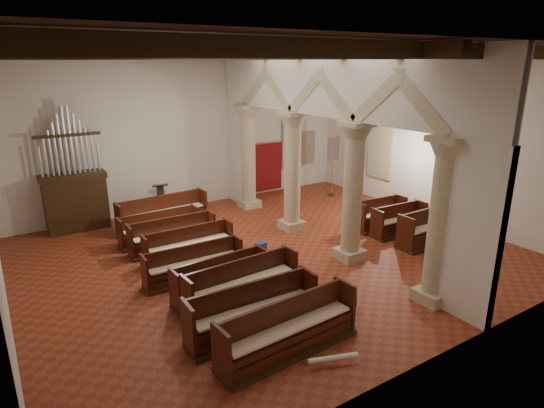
% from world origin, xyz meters
% --- Properties ---
extents(floor, '(14.00, 14.00, 0.00)m').
position_xyz_m(floor, '(0.00, 0.00, 0.00)').
color(floor, brown).
rests_on(floor, ground).
extents(ceiling, '(14.00, 14.00, 0.00)m').
position_xyz_m(ceiling, '(0.00, 0.00, 6.00)').
color(ceiling, '#321F10').
rests_on(ceiling, wall_back).
extents(wall_back, '(14.00, 0.02, 6.00)m').
position_xyz_m(wall_back, '(0.00, 6.00, 3.00)').
color(wall_back, silver).
rests_on(wall_back, floor).
extents(wall_front, '(14.00, 0.02, 6.00)m').
position_xyz_m(wall_front, '(0.00, -6.00, 3.00)').
color(wall_front, silver).
rests_on(wall_front, floor).
extents(wall_right, '(0.02, 12.00, 6.00)m').
position_xyz_m(wall_right, '(7.00, 0.00, 3.00)').
color(wall_right, silver).
rests_on(wall_right, floor).
extents(ceiling_beams, '(13.80, 11.80, 0.30)m').
position_xyz_m(ceiling_beams, '(0.00, 0.00, 5.82)').
color(ceiling_beams, black).
rests_on(ceiling_beams, wall_back).
extents(arcade, '(0.90, 11.90, 6.00)m').
position_xyz_m(arcade, '(1.80, 0.00, 3.56)').
color(arcade, '#BEB68D').
rests_on(arcade, floor).
extents(window_right_a, '(0.03, 1.00, 2.20)m').
position_xyz_m(window_right_a, '(6.98, -1.50, 2.20)').
color(window_right_a, '#367A5A').
rests_on(window_right_a, wall_right).
extents(window_right_b, '(0.03, 1.00, 2.20)m').
position_xyz_m(window_right_b, '(6.98, 2.50, 2.20)').
color(window_right_b, '#367A5A').
rests_on(window_right_b, wall_right).
extents(window_back, '(1.00, 0.03, 2.20)m').
position_xyz_m(window_back, '(5.00, 5.98, 2.20)').
color(window_back, '#367A5A').
rests_on(window_back, wall_back).
extents(pipe_organ, '(2.10, 0.85, 4.40)m').
position_xyz_m(pipe_organ, '(-4.50, 5.50, 1.37)').
color(pipe_organ, black).
rests_on(pipe_organ, floor).
extents(lectern, '(0.59, 0.61, 1.32)m').
position_xyz_m(lectern, '(-1.56, 5.31, 0.54)').
color(lectern, '#351B10').
rests_on(lectern, floor).
extents(dossal_curtain, '(1.80, 0.07, 2.17)m').
position_xyz_m(dossal_curtain, '(3.50, 5.92, 1.17)').
color(dossal_curtain, maroon).
rests_on(dossal_curtain, floor).
extents(processional_banner, '(0.63, 0.80, 2.74)m').
position_xyz_m(processional_banner, '(5.66, 3.97, 0.84)').
color(processional_banner, black).
rests_on(processional_banner, floor).
extents(hymnal_box_a, '(0.28, 0.23, 0.28)m').
position_xyz_m(hymnal_box_a, '(-0.19, -3.71, 0.24)').
color(hymnal_box_a, navy).
rests_on(hymnal_box_a, floor).
extents(hymnal_box_b, '(0.42, 0.38, 0.36)m').
position_xyz_m(hymnal_box_b, '(-1.30, -2.58, 0.28)').
color(hymnal_box_b, '#151696').
rests_on(hymnal_box_b, floor).
extents(hymnal_box_c, '(0.31, 0.27, 0.28)m').
position_xyz_m(hymnal_box_c, '(-0.25, 0.19, 0.24)').
color(hymnal_box_c, navy).
rests_on(hymnal_box_c, floor).
extents(tube_heater_a, '(0.98, 0.43, 0.10)m').
position_xyz_m(tube_heater_a, '(-1.85, -5.10, 0.16)').
color(tube_heater_a, white).
rests_on(tube_heater_a, floor).
extents(tube_heater_b, '(0.99, 0.38, 0.10)m').
position_xyz_m(tube_heater_b, '(-1.62, -4.11, 0.16)').
color(tube_heater_b, silver).
rests_on(tube_heater_b, floor).
extents(nave_pew_0, '(3.18, 0.92, 1.11)m').
position_xyz_m(nave_pew_0, '(-2.33, -4.30, 0.37)').
color(nave_pew_0, black).
rests_on(nave_pew_0, floor).
extents(nave_pew_1, '(2.97, 0.83, 1.14)m').
position_xyz_m(nave_pew_1, '(-2.60, -3.34, 0.38)').
color(nave_pew_1, black).
rests_on(nave_pew_1, floor).
extents(nave_pew_2, '(3.00, 0.88, 1.07)m').
position_xyz_m(nave_pew_2, '(-2.15, -2.07, 0.35)').
color(nave_pew_2, black).
rests_on(nave_pew_2, floor).
extents(nave_pew_3, '(2.56, 0.82, 1.01)m').
position_xyz_m(nave_pew_3, '(-2.43, -1.47, 0.33)').
color(nave_pew_3, black).
rests_on(nave_pew_3, floor).
extents(nave_pew_4, '(2.72, 0.70, 0.96)m').
position_xyz_m(nave_pew_4, '(-2.64, -0.27, 0.32)').
color(nave_pew_4, black).
rests_on(nave_pew_4, floor).
extents(nave_pew_5, '(2.69, 0.65, 0.97)m').
position_xyz_m(nave_pew_5, '(-2.23, 1.05, 0.32)').
color(nave_pew_5, black).
rests_on(nave_pew_5, floor).
extents(nave_pew_6, '(2.71, 0.73, 1.02)m').
position_xyz_m(nave_pew_6, '(-2.38, 1.97, 0.34)').
color(nave_pew_6, black).
rests_on(nave_pew_6, floor).
extents(nave_pew_7, '(2.59, 0.69, 1.00)m').
position_xyz_m(nave_pew_7, '(-2.50, 2.82, 0.33)').
color(nave_pew_7, black).
rests_on(nave_pew_7, floor).
extents(nave_pew_8, '(3.21, 0.94, 1.15)m').
position_xyz_m(nave_pew_8, '(-1.95, 4.01, 0.38)').
color(nave_pew_8, black).
rests_on(nave_pew_8, floor).
extents(aisle_pew_0, '(2.09, 0.80, 1.14)m').
position_xyz_m(aisle_pew_0, '(4.57, -2.01, 0.39)').
color(aisle_pew_0, black).
rests_on(aisle_pew_0, floor).
extents(aisle_pew_1, '(2.09, 0.79, 1.03)m').
position_xyz_m(aisle_pew_1, '(4.55, -0.90, 0.34)').
color(aisle_pew_1, black).
rests_on(aisle_pew_1, floor).
extents(aisle_pew_2, '(1.97, 0.82, 1.07)m').
position_xyz_m(aisle_pew_2, '(4.45, -0.13, 0.36)').
color(aisle_pew_2, black).
rests_on(aisle_pew_2, floor).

